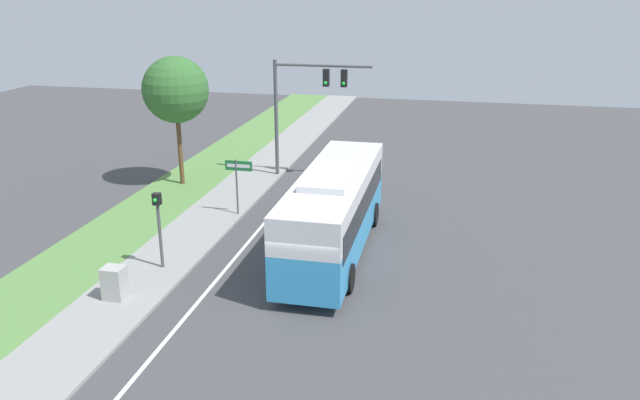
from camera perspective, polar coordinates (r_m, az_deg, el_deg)
ground_plane at (r=21.51m, az=-1.10°, el=-9.10°), size 80.00×80.00×0.00m
sidewalk at (r=23.57m, az=-16.04°, el=-7.09°), size 2.80×80.00×0.12m
grass_verge at (r=25.18m, az=-22.51°, el=-6.14°), size 3.60×80.00×0.10m
lane_divider_near at (r=22.54m, az=-10.12°, el=-8.02°), size 0.14×30.00×0.01m
bus at (r=24.43m, az=1.32°, el=-0.65°), size 2.62×10.49×3.51m
signal_gantry at (r=33.64m, az=-1.50°, el=9.46°), size 5.30×0.41×6.42m
pedestrian_signal at (r=23.56m, az=-14.55°, el=-1.63°), size 0.28×0.34×3.04m
street_sign at (r=28.54m, az=-7.53°, el=2.13°), size 1.28×0.08×2.71m
utility_cabinet at (r=22.21m, az=-18.28°, el=-7.20°), size 0.72×0.62×1.13m
roadside_tree at (r=33.03m, az=-13.06°, el=9.77°), size 3.39×3.39×6.69m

